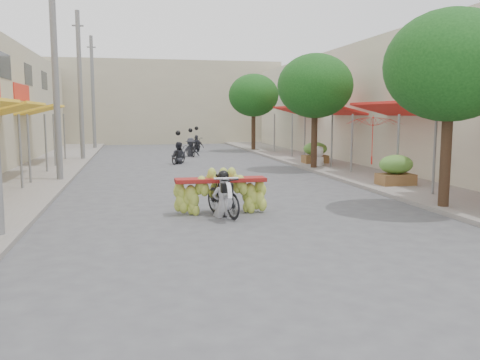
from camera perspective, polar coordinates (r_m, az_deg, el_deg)
name	(u,v)px	position (r m, az deg, el deg)	size (l,w,h in m)	color
ground	(297,267)	(8.76, 6.40, -9.64)	(120.00, 120.00, 0.00)	#535358
sidewalk_left	(31,173)	(23.49, -22.43, 0.77)	(4.00, 60.00, 0.12)	gray
sidewalk_right	(338,166)	(25.02, 10.92, 1.58)	(4.00, 60.00, 0.12)	gray
shophouse_row_right	(446,104)	(26.38, 22.10, 7.87)	(9.77, 40.00, 6.00)	beige
far_building	(163,103)	(46.03, -8.62, 8.55)	(20.00, 6.00, 7.00)	#BBB193
utility_pole_mid	(55,74)	(20.19, -20.03, 11.17)	(0.60, 0.24, 8.00)	slate
utility_pole_far	(80,86)	(29.11, -17.51, 10.00)	(0.60, 0.24, 8.00)	slate
utility_pole_back	(93,93)	(38.07, -16.19, 9.38)	(0.60, 0.24, 8.00)	slate
street_tree_near	(450,66)	(14.45, 22.55, 11.73)	(3.40, 3.40, 5.25)	#3A2719
street_tree_mid	(315,86)	(23.41, 8.44, 10.37)	(3.40, 3.40, 5.25)	#3A2719
street_tree_far	(254,95)	(34.91, 1.53, 9.47)	(3.40, 3.40, 5.25)	#3A2719
produce_crate_mid	(396,168)	(18.33, 17.11, 1.33)	(1.20, 0.88, 1.16)	brown
produce_crate_far	(315,151)	(25.60, 8.44, 3.23)	(1.20, 0.88, 1.16)	brown
banana_motorbike	(222,189)	(12.86, -2.03, -1.05)	(2.33, 1.90, 1.94)	black
market_umbrella	(374,114)	(19.66, 14.85, 7.13)	(2.69, 2.69, 1.87)	red
pedestrian	(319,146)	(24.23, 8.82, 3.79)	(1.07, 0.91, 1.86)	white
bg_motorbike_a	(178,149)	(26.29, -6.95, 3.43)	(1.27, 1.74, 1.95)	black
bg_motorbike_b	(191,142)	(30.60, -5.57, 4.24)	(1.15, 1.65, 1.95)	black
bg_motorbike_c	(197,140)	(34.55, -4.89, 4.50)	(1.12, 1.75, 1.95)	black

